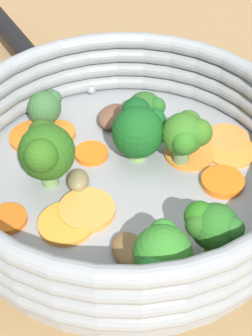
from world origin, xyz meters
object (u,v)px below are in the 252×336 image
broccoli_floret_3 (139,128)px  broccoli_floret_5 (145,110)px  carrot_slice_3 (58,133)px  carrot_slice_10 (230,151)px  skillet (126,188)px  carrot_slice_2 (8,219)px  mushroom_piece_0 (171,243)px  carrot_slice_5 (66,223)px  carrot_slice_8 (175,268)px  mushroom_piece_1 (113,116)px  broccoli_floret_6 (186,134)px  carrot_slice_7 (87,210)px  carrot_slice_1 (189,154)px  mushroom_piece_3 (78,180)px  carrot_slice_0 (223,182)px  broccoli_floret_4 (45,150)px  carrot_slice_9 (34,137)px  broccoli_floret_1 (162,254)px  broccoli_floret_0 (212,226)px  carrot_slice_4 (227,139)px  mushroom_piece_2 (129,250)px  carrot_slice_6 (91,153)px  broccoli_floret_2 (46,107)px

broccoli_floret_3 → broccoli_floret_5: bearing=-161.3°
carrot_slice_3 → carrot_slice_10: bearing=111.5°
broccoli_floret_3 → skillet: bearing=13.1°
carrot_slice_2 → mushroom_piece_0: mushroom_piece_0 is taller
carrot_slice_3 → carrot_slice_5: bearing=38.1°
carrot_slice_8 → mushroom_piece_1: mushroom_piece_1 is taller
broccoli_floret_6 → mushroom_piece_0: bearing=20.1°
carrot_slice_3 → carrot_slice_7: same height
carrot_slice_1 → carrot_slice_10: same height
skillet → mushroom_piece_3: 0.04m
carrot_slice_10 → carrot_slice_0: bearing=13.7°
carrot_slice_2 → broccoli_floret_4: broccoli_floret_4 is taller
carrot_slice_9 → broccoli_floret_1: 0.19m
broccoli_floret_0 → mushroom_piece_3: (-0.01, -0.12, -0.02)m
skillet → broccoli_floret_0: bearing=67.6°
carrot_slice_5 → mushroom_piece_1: mushroom_piece_1 is taller
broccoli_floret_1 → mushroom_piece_1: bearing=-138.9°
carrot_slice_4 → broccoli_floret_6: bearing=-23.7°
broccoli_floret_6 → mushroom_piece_2: bearing=4.5°
skillet → broccoli_floret_6: bearing=144.7°
carrot_slice_8 → mushroom_piece_2: mushroom_piece_2 is taller
carrot_slice_6 → carrot_slice_4: bearing=129.6°
carrot_slice_8 → mushroom_piece_1: bearing=-134.7°
skillet → carrot_slice_10: 0.10m
broccoli_floret_6 → mushroom_piece_0: (0.09, 0.03, -0.02)m
broccoli_floret_5 → mushroom_piece_1: size_ratio=1.06×
carrot_slice_1 → broccoli_floret_2: bearing=-78.2°
carrot_slice_7 → broccoli_floret_6: broccoli_floret_6 is taller
carrot_slice_1 → mushroom_piece_0: bearing=18.1°
carrot_slice_7 → broccoli_floret_1: 0.09m
mushroom_piece_3 → broccoli_floret_4: bearing=-72.9°
mushroom_piece_0 → broccoli_floret_2: bearing=-114.3°
carrot_slice_4 → carrot_slice_5: bearing=-23.4°
carrot_slice_2 → broccoli_floret_1: broccoli_floret_1 is taller
carrot_slice_7 → broccoli_floret_5: bearing=-175.0°
carrot_slice_9 → broccoli_floret_6: broccoli_floret_6 is taller
carrot_slice_1 → broccoli_floret_5: 0.06m
carrot_slice_5 → broccoli_floret_3: broccoli_floret_3 is taller
carrot_slice_5 → broccoli_floret_5: bearing=-178.6°
carrot_slice_1 → broccoli_floret_5: (-0.01, -0.05, 0.02)m
carrot_slice_9 → broccoli_floret_3: 0.10m
carrot_slice_8 → broccoli_floret_4: 0.14m
carrot_slice_4 → carrot_slice_7: bearing=-24.0°
carrot_slice_1 → carrot_slice_5: carrot_slice_5 is taller
carrot_slice_10 → mushroom_piece_0: size_ratio=1.73×
carrot_slice_0 → carrot_slice_1: size_ratio=0.84×
broccoli_floret_5 → mushroom_piece_2: broccoli_floret_5 is taller
carrot_slice_4 → broccoli_floret_3: 0.09m
broccoli_floret_2 → broccoli_floret_5: 0.09m
broccoli_floret_0 → carrot_slice_3: bearing=-108.6°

